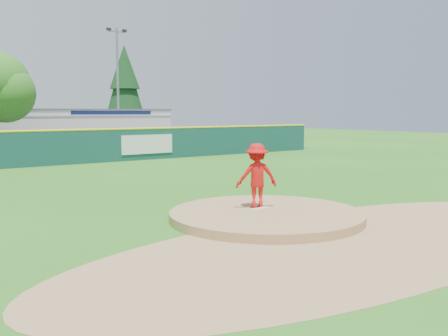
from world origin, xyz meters
TOP-DOWN VIEW (x-y plane):
  - ground at (0.00, 0.00)m, footprint 120.00×120.00m
  - pitchers_mound at (0.00, 0.00)m, footprint 5.50×5.50m
  - pitching_rubber at (0.00, 0.30)m, footprint 0.60×0.15m
  - infield_dirt_arc at (0.00, -3.00)m, footprint 15.40×15.40m
  - parking_lot at (0.00, 27.00)m, footprint 44.00×16.00m
  - pitcher at (0.10, 0.55)m, footprint 1.40×1.13m
  - pool_building_grp at (6.00, 31.99)m, footprint 15.20×8.20m
  - fence_banners at (-0.28, 17.92)m, footprint 15.78×0.04m
  - outfield_fence at (0.00, 18.00)m, footprint 40.00×0.14m
  - conifer_tree at (13.00, 36.00)m, footprint 4.40×4.40m
  - light_pole_right at (9.00, 29.00)m, footprint 1.75×0.25m

SIDE VIEW (x-z plane):
  - ground at x=0.00m, z-range 0.00..0.00m
  - pitchers_mound at x=0.00m, z-range -0.25..0.25m
  - infield_dirt_arc at x=0.00m, z-range 0.00..0.01m
  - parking_lot at x=0.00m, z-range 0.00..0.02m
  - pitching_rubber at x=0.00m, z-range 0.25..0.29m
  - fence_banners at x=-0.28m, z-range 0.40..1.60m
  - outfield_fence at x=0.00m, z-range 0.05..2.12m
  - pitcher at x=0.10m, z-range 0.25..2.14m
  - pool_building_grp at x=6.00m, z-range 0.01..3.32m
  - conifer_tree at x=13.00m, z-range 0.79..10.29m
  - light_pole_right at x=9.00m, z-range 0.54..10.54m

